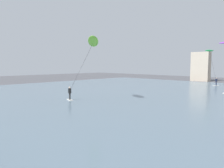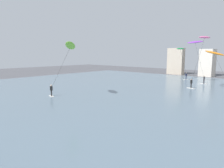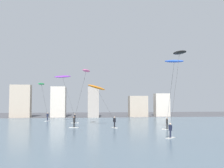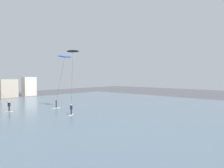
{
  "view_description": "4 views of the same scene",
  "coord_description": "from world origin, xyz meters",
  "px_view_note": "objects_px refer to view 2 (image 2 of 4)",
  "views": [
    {
      "loc": [
        6.36,
        2.9,
        4.51
      ],
      "look_at": [
        -1.77,
        11.04,
        3.45
      ],
      "focal_mm": 34.71,
      "sensor_mm": 36.0,
      "label": 1
    },
    {
      "loc": [
        9.48,
        2.9,
        6.03
      ],
      "look_at": [
        -0.11,
        13.32,
        3.93
      ],
      "focal_mm": 32.67,
      "sensor_mm": 36.0,
      "label": 2
    },
    {
      "loc": [
        -2.12,
        0.32,
        4.44
      ],
      "look_at": [
        -0.36,
        17.51,
        5.47
      ],
      "focal_mm": 39.49,
      "sensor_mm": 36.0,
      "label": 3
    },
    {
      "loc": [
        -10.61,
        2.9,
        5.94
      ],
      "look_at": [
        1.86,
        13.98,
        5.28
      ],
      "focal_mm": 31.21,
      "sensor_mm": 36.0,
      "label": 4
    }
  ],
  "objects_px": {
    "kitesurfer_purple": "(196,46)",
    "kitesurfer_pink": "(203,42)",
    "kitesurfer_green": "(181,53)",
    "kitesurfer_lime": "(69,49)",
    "kitesurfer_orange": "(216,57)"
  },
  "relations": [
    {
      "from": "kitesurfer_pink",
      "to": "kitesurfer_orange",
      "type": "xyz_separation_m",
      "value": [
        2.06,
        0.09,
        -2.33
      ]
    },
    {
      "from": "kitesurfer_purple",
      "to": "kitesurfer_orange",
      "type": "bearing_deg",
      "value": -50.49
    },
    {
      "from": "kitesurfer_purple",
      "to": "kitesurfer_pink",
      "type": "height_order",
      "value": "kitesurfer_pink"
    },
    {
      "from": "kitesurfer_pink",
      "to": "kitesurfer_green",
      "type": "xyz_separation_m",
      "value": [
        -8.05,
        9.92,
        -1.63
      ]
    },
    {
      "from": "kitesurfer_pink",
      "to": "kitesurfer_lime",
      "type": "height_order",
      "value": "kitesurfer_pink"
    },
    {
      "from": "kitesurfer_purple",
      "to": "kitesurfer_green",
      "type": "distance_m",
      "value": 5.21
    },
    {
      "from": "kitesurfer_lime",
      "to": "kitesurfer_orange",
      "type": "xyz_separation_m",
      "value": [
        12.86,
        18.66,
        -1.07
      ]
    },
    {
      "from": "kitesurfer_purple",
      "to": "kitesurfer_orange",
      "type": "height_order",
      "value": "kitesurfer_purple"
    },
    {
      "from": "kitesurfer_purple",
      "to": "kitesurfer_pink",
      "type": "distance_m",
      "value": 8.15
    },
    {
      "from": "kitesurfer_purple",
      "to": "kitesurfer_orange",
      "type": "relative_size",
      "value": 1.32
    },
    {
      "from": "kitesurfer_purple",
      "to": "kitesurfer_pink",
      "type": "relative_size",
      "value": 0.99
    },
    {
      "from": "kitesurfer_lime",
      "to": "kitesurfer_green",
      "type": "relative_size",
      "value": 1.05
    },
    {
      "from": "kitesurfer_green",
      "to": "kitesurfer_orange",
      "type": "xyz_separation_m",
      "value": [
        10.11,
        -9.82,
        -0.7
      ]
    },
    {
      "from": "kitesurfer_purple",
      "to": "kitesurfer_lime",
      "type": "bearing_deg",
      "value": -105.19
    },
    {
      "from": "kitesurfer_purple",
      "to": "kitesurfer_green",
      "type": "bearing_deg",
      "value": 147.4
    }
  ]
}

